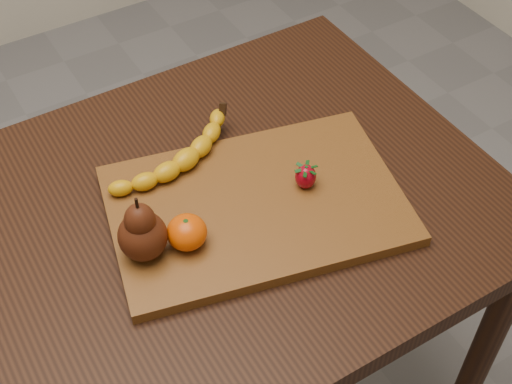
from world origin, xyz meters
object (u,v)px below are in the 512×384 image
cutting_board (256,205)px  table (191,255)px  pear (141,227)px  mandarin (187,232)px

cutting_board → table: bearing=169.8°
table → pear: size_ratio=8.96×
cutting_board → pear: bearing=-166.0°
table → cutting_board: cutting_board is taller
mandarin → pear: bearing=163.5°
table → cutting_board: bearing=-23.4°
cutting_board → pear: 0.20m
cutting_board → mandarin: 0.14m
pear → mandarin: size_ratio=1.88×
cutting_board → pear: (-0.19, -0.00, 0.07)m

